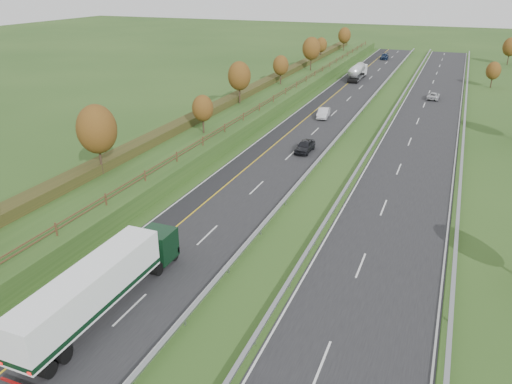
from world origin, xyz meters
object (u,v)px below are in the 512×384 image
Objects in this scene: car_dark_near at (305,146)px; car_small_far at (385,56)px; box_lorry at (100,285)px; road_tanker at (358,71)px; car_oncoming at (433,96)px; car_silver_mid at (323,113)px.

car_small_far is (-2.89, 88.52, -0.05)m from car_dark_near.
box_lorry is 93.67m from road_tanker.
car_dark_near reaches higher than car_small_far.
car_dark_near is 88.57m from car_small_far.
car_oncoming is at bearing -39.99° from road_tanker.
box_lorry reaches higher than road_tanker.
box_lorry is at bearing -94.28° from car_small_far.
car_oncoming is at bearing 71.80° from car_dark_near.
car_silver_mid is at bearing -93.84° from car_small_far.
car_dark_near is at bearing -92.44° from car_small_far.
car_oncoming is (16.67, -48.75, -0.10)m from car_small_far.
car_silver_mid reaches higher than car_small_far.
car_dark_near is 1.00× the size of car_oncoming.
car_silver_mid is at bearing 54.24° from car_oncoming.
car_silver_mid is (-2.31, 18.36, 0.00)m from car_dark_near.
car_dark_near reaches higher than car_oncoming.
box_lorry is 3.16× the size of car_small_far.
box_lorry is at bearing -96.74° from car_silver_mid.
car_small_far is at bearing 84.24° from car_silver_mid.
car_silver_mid is (0.51, 57.37, -1.49)m from box_lorry.
box_lorry reaches higher than car_small_far.
road_tanker is 2.31× the size of car_silver_mid.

